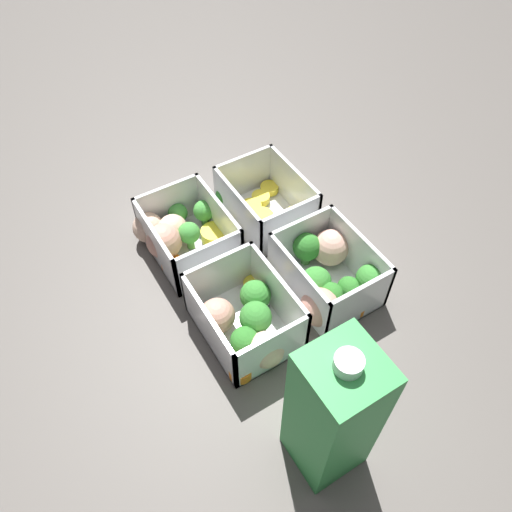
{
  "coord_description": "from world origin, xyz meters",
  "views": [
    {
      "loc": [
        -0.36,
        0.22,
        0.54
      ],
      "look_at": [
        0.0,
        0.0,
        0.03
      ],
      "focal_mm": 35.0,
      "sensor_mm": 36.0,
      "label": 1
    }
  ],
  "objects_px": {
    "container_far_right": "(180,237)",
    "juice_carton": "(333,414)",
    "container_near_right": "(273,209)",
    "container_far_left": "(246,321)",
    "container_near_left": "(328,274)"
  },
  "relations": [
    {
      "from": "container_near_right",
      "to": "container_far_left",
      "type": "xyz_separation_m",
      "value": [
        -0.14,
        0.13,
        0.0
      ]
    },
    {
      "from": "container_far_left",
      "to": "container_far_right",
      "type": "distance_m",
      "value": 0.16
    },
    {
      "from": "container_near_left",
      "to": "juice_carton",
      "type": "bearing_deg",
      "value": 142.64
    },
    {
      "from": "container_far_right",
      "to": "container_far_left",
      "type": "bearing_deg",
      "value": -177.03
    },
    {
      "from": "container_near_left",
      "to": "container_far_left",
      "type": "distance_m",
      "value": 0.13
    },
    {
      "from": "container_near_right",
      "to": "container_far_right",
      "type": "relative_size",
      "value": 0.88
    },
    {
      "from": "container_far_right",
      "to": "juice_carton",
      "type": "xyz_separation_m",
      "value": [
        -0.33,
        -0.0,
        0.07
      ]
    },
    {
      "from": "container_far_left",
      "to": "container_far_right",
      "type": "xyz_separation_m",
      "value": [
        0.16,
        0.01,
        -0.0
      ]
    },
    {
      "from": "container_near_right",
      "to": "container_far_right",
      "type": "height_order",
      "value": "same"
    },
    {
      "from": "container_far_right",
      "to": "juice_carton",
      "type": "distance_m",
      "value": 0.34
    },
    {
      "from": "container_near_right",
      "to": "juice_carton",
      "type": "xyz_separation_m",
      "value": [
        -0.31,
        0.14,
        0.07
      ]
    },
    {
      "from": "container_near_left",
      "to": "juice_carton",
      "type": "height_order",
      "value": "juice_carton"
    },
    {
      "from": "container_near_left",
      "to": "juice_carton",
      "type": "distance_m",
      "value": 0.22
    },
    {
      "from": "container_far_left",
      "to": "container_near_right",
      "type": "bearing_deg",
      "value": -42.5
    },
    {
      "from": "juice_carton",
      "to": "container_near_right",
      "type": "bearing_deg",
      "value": -23.69
    }
  ]
}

